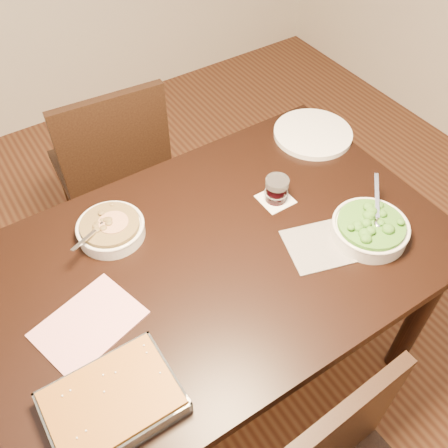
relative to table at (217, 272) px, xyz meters
name	(u,v)px	position (x,y,z in m)	size (l,w,h in m)	color
ground	(219,368)	(0.00, 0.00, -0.65)	(4.00, 4.00, 0.00)	#401F12
table	(217,272)	(0.00, 0.00, 0.00)	(1.40, 0.90, 0.75)	black
magazine_a	(89,324)	(-0.41, -0.02, 0.10)	(0.26, 0.19, 0.01)	#C4385B
magazine_b	(327,244)	(0.30, -0.15, 0.10)	(0.25, 0.18, 0.00)	#24252B
coaster	(275,199)	(0.28, 0.08, 0.10)	(0.10, 0.10, 0.00)	white
stew_bowl	(111,228)	(-0.23, 0.24, 0.12)	(0.21, 0.21, 0.08)	silver
broccoli_bowl	(370,228)	(0.43, -0.19, 0.13)	(0.23, 0.24, 0.09)	silver
baking_dish	(113,402)	(-0.45, -0.26, 0.12)	(0.30, 0.22, 0.05)	silver
wine_tumbler	(277,189)	(0.28, 0.08, 0.14)	(0.08, 0.08, 0.09)	black
dinner_plate	(313,134)	(0.60, 0.28, 0.11)	(0.29, 0.29, 0.02)	white
chair_far	(113,166)	(-0.01, 0.80, -0.14)	(0.46, 0.46, 0.92)	black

